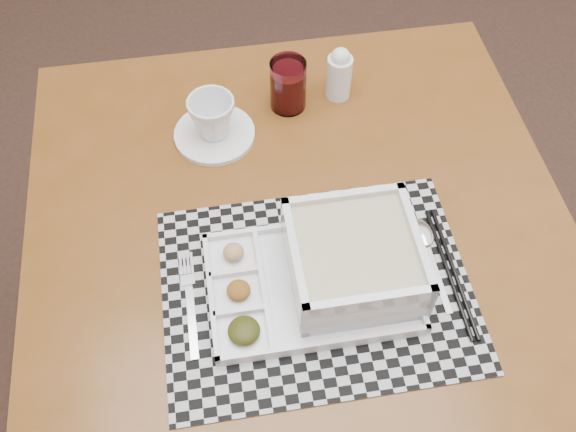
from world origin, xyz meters
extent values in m
plane|color=black|center=(0.00, 0.00, 0.00)|extent=(5.00, 5.00, 0.00)
cube|color=#51310E|center=(-0.71, -0.16, 0.67)|extent=(0.95, 0.95, 0.04)
cylinder|color=#51310E|center=(-1.10, 0.27, 0.32)|extent=(0.05, 0.05, 0.65)
cylinder|color=#51310E|center=(-0.28, 0.23, 0.32)|extent=(0.05, 0.05, 0.65)
cube|color=#51310E|center=(-0.69, 0.23, 0.61)|extent=(0.79, 0.06, 0.07)
cube|color=#51310E|center=(-1.10, -0.15, 0.61)|extent=(0.06, 0.79, 0.07)
cube|color=#51310E|center=(-0.31, -0.18, 0.61)|extent=(0.06, 0.79, 0.07)
cube|color=#A1A1A9|center=(-0.71, -0.29, 0.69)|extent=(0.50, 0.39, 0.00)
cube|color=silver|center=(-0.72, -0.29, 0.69)|extent=(0.33, 0.23, 0.01)
cube|color=silver|center=(-0.71, -0.18, 0.71)|extent=(0.32, 0.02, 0.01)
cube|color=silver|center=(-0.72, -0.39, 0.71)|extent=(0.32, 0.02, 0.01)
cube|color=silver|center=(-0.87, -0.28, 0.71)|extent=(0.02, 0.22, 0.01)
cube|color=silver|center=(-0.56, -0.29, 0.71)|extent=(0.02, 0.22, 0.01)
cube|color=silver|center=(-0.79, -0.28, 0.71)|extent=(0.02, 0.20, 0.01)
cube|color=silver|center=(-0.83, -0.32, 0.71)|extent=(0.08, 0.01, 0.01)
cube|color=silver|center=(-0.83, -0.25, 0.71)|extent=(0.08, 0.01, 0.01)
ellipsoid|color=black|center=(-0.83, -0.35, 0.71)|extent=(0.05, 0.05, 0.02)
ellipsoid|color=#542B0E|center=(-0.83, -0.28, 0.71)|extent=(0.04, 0.04, 0.02)
ellipsoid|color=olive|center=(-0.83, -0.21, 0.71)|extent=(0.03, 0.03, 0.02)
cube|color=silver|center=(-0.65, -0.28, 0.71)|extent=(0.20, 0.20, 0.01)
cube|color=silver|center=(-0.65, -0.19, 0.74)|extent=(0.20, 0.02, 0.09)
cube|color=silver|center=(-0.65, -0.37, 0.74)|extent=(0.20, 0.02, 0.09)
cube|color=silver|center=(-0.74, -0.28, 0.74)|extent=(0.02, 0.20, 0.09)
cube|color=silver|center=(-0.56, -0.29, 0.74)|extent=(0.02, 0.20, 0.09)
cube|color=tan|center=(-0.65, -0.28, 0.74)|extent=(0.18, 0.18, 0.07)
cube|color=silver|center=(-0.91, -0.31, 0.69)|extent=(0.02, 0.12, 0.00)
cube|color=silver|center=(-0.90, -0.24, 0.69)|extent=(0.02, 0.02, 0.00)
cube|color=silver|center=(-0.91, -0.21, 0.69)|extent=(0.01, 0.04, 0.00)
cube|color=silver|center=(-0.91, -0.21, 0.69)|extent=(0.01, 0.04, 0.00)
cube|color=silver|center=(-0.90, -0.21, 0.69)|extent=(0.01, 0.04, 0.00)
cube|color=silver|center=(-0.89, -0.21, 0.69)|extent=(0.01, 0.04, 0.00)
cube|color=silver|center=(-0.52, -0.32, 0.69)|extent=(0.02, 0.12, 0.00)
ellipsoid|color=silver|center=(-0.51, -0.23, 0.69)|extent=(0.04, 0.06, 0.01)
cylinder|color=black|center=(-0.50, -0.31, 0.69)|extent=(0.02, 0.24, 0.01)
cylinder|color=black|center=(-0.49, -0.31, 0.69)|extent=(0.02, 0.24, 0.01)
cylinder|color=silver|center=(-0.82, 0.06, 0.69)|extent=(0.15, 0.15, 0.01)
imported|color=silver|center=(-0.82, 0.06, 0.74)|extent=(0.09, 0.09, 0.08)
cylinder|color=white|center=(-0.67, 0.11, 0.74)|extent=(0.07, 0.07, 0.10)
cylinder|color=#3D0409|center=(-0.67, 0.11, 0.73)|extent=(0.06, 0.06, 0.08)
cylinder|color=silver|center=(-0.57, 0.12, 0.73)|extent=(0.05, 0.05, 0.09)
sphere|color=silver|center=(-0.57, 0.12, 0.78)|extent=(0.04, 0.04, 0.04)
camera|label=1|loc=(-0.85, -0.76, 1.58)|focal=40.00mm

